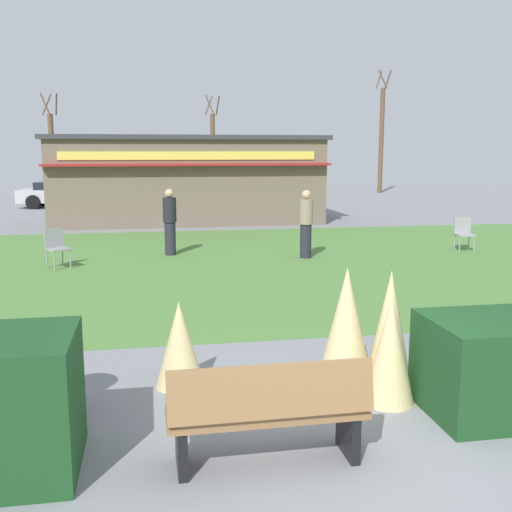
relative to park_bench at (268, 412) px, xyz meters
name	(u,v)px	position (x,y,z in m)	size (l,w,h in m)	color
ground_plane	(350,453)	(0.75, 0.09, -0.48)	(80.00, 80.00, 0.00)	slate
lawn_patch	(223,263)	(0.75, 9.35, -0.48)	(36.00, 12.00, 0.01)	#4C7A38
park_bench	(268,412)	(0.00, 0.00, 0.00)	(1.71, 0.54, 0.95)	olive
ornamental_grass_behind_left	(180,344)	(-0.64, 1.92, 0.01)	(0.56, 0.56, 0.99)	#D1BC7F
ornamental_grass_behind_right	(346,326)	(1.23, 1.67, 0.20)	(0.65, 0.65, 1.36)	#D1BC7F
ornamental_grass_behind_center	(390,327)	(1.72, 1.60, 0.18)	(0.53, 0.53, 1.33)	#D1BC7F
ornamental_grass_behind_far	(390,350)	(1.51, 1.07, 0.10)	(0.54, 0.54, 1.16)	#D1BC7F
trash_bin	(43,374)	(-2.05, 1.45, -0.07)	(0.52, 0.52, 0.82)	#2D4233
food_kiosk	(187,179)	(0.48, 18.01, 1.12)	(9.98, 4.06, 3.17)	#6B5B4C
cafe_chair_west	(464,231)	(7.26, 10.04, 0.05)	(0.50, 0.50, 0.89)	gray
cafe_chair_east	(56,245)	(-3.05, 9.44, 0.05)	(0.61, 0.61, 0.89)	gray
person_strolling	(170,222)	(-0.44, 10.76, 0.38)	(0.34, 0.34, 1.69)	#23232D
person_standing	(306,224)	(2.87, 9.75, 0.38)	(0.34, 0.34, 1.69)	#23232D
parked_car_west_slot	(65,193)	(-4.83, 25.04, 0.16)	(4.33, 2.31, 1.20)	#B7BABF
tree_left_bg	(213,152)	(2.86, 31.68, 2.06)	(0.91, 0.96, 5.82)	brown
tree_right_bg	(381,138)	(13.41, 31.71, 2.90)	(0.91, 0.96, 7.50)	brown
tree_center_bg	(52,154)	(-5.95, 29.18, 1.95)	(0.91, 0.96, 5.59)	brown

